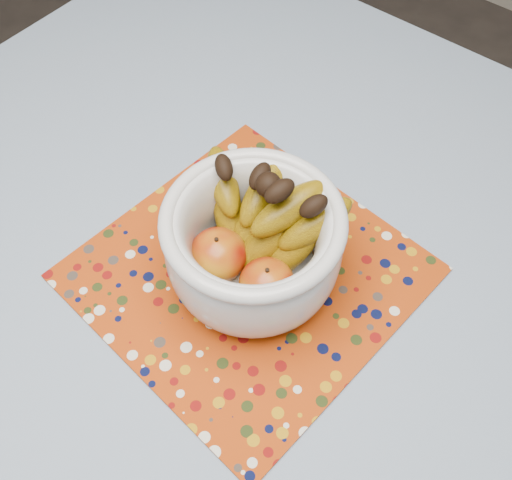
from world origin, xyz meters
The scene contains 4 objects.
table centered at (0.00, 0.00, 0.67)m, with size 1.20×1.20×0.75m.
tablecloth centered at (0.00, 0.00, 0.76)m, with size 1.32×1.32×0.01m, color slate.
placemat centered at (-0.04, 0.08, 0.76)m, with size 0.37×0.37×0.00m, color #9C3208.
fruit_bowl centered at (-0.03, 0.09, 0.84)m, with size 0.25×0.22×0.17m.
Camera 1 is at (0.22, -0.22, 1.42)m, focal length 42.00 mm.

